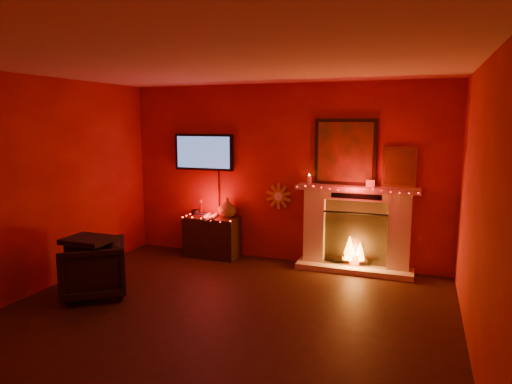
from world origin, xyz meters
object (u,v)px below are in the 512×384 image
sunburst_clock (279,196)px  armchair (93,269)px  fireplace (356,221)px  console_table (213,233)px  tv (204,152)px

sunburst_clock → armchair: bearing=-127.3°
fireplace → sunburst_clock: 1.23m
console_table → sunburst_clock: bearing=11.9°
console_table → fireplace: bearing=3.2°
fireplace → tv: size_ratio=1.76×
sunburst_clock → console_table: bearing=-168.1°
sunburst_clock → armchair: 2.87m
fireplace → console_table: size_ratio=2.29×
console_table → armchair: console_table is taller
fireplace → sunburst_clock: (-1.19, 0.09, 0.28)m
console_table → armchair: 2.12m
fireplace → armchair: fireplace is taller
sunburst_clock → tv: bearing=-178.8°
tv → console_table: tv is taller
console_table → armchair: (-0.68, -2.01, -0.03)m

